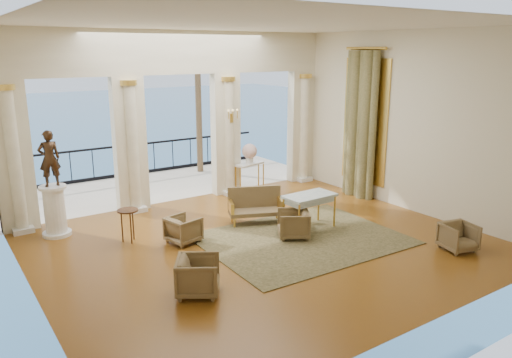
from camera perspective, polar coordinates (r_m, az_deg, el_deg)
floor at (r=10.71m, az=0.79°, el=-7.45°), size 9.00×9.00×0.00m
room_walls at (r=9.11m, az=4.91°, el=7.33°), size 9.00×9.00×9.00m
arcade at (r=13.32m, az=-8.71°, el=8.23°), size 9.00×0.56×4.50m
terrace at (r=15.60m, az=-11.49°, el=-0.84°), size 10.00×3.60×0.10m
balustrade at (r=16.94m, az=-13.67°, el=1.86°), size 9.00×0.06×1.03m
palm_tree at (r=16.63m, az=-6.78°, el=14.73°), size 2.00×2.00×4.50m
curtain at (r=14.01m, az=11.81°, el=6.07°), size 0.33×1.40×4.09m
window_frame at (r=14.14m, az=12.36°, el=6.44°), size 0.04×1.60×3.40m
wall_sconce at (r=13.75m, az=-2.78°, el=7.08°), size 0.30×0.11×0.33m
rug at (r=11.01m, az=5.31°, el=-6.84°), size 4.26×3.36×0.02m
armchair_a at (r=8.59m, az=-6.64°, el=-10.75°), size 0.93×0.94×0.72m
armchair_b at (r=11.10m, az=22.15°, el=-6.03°), size 0.74×0.71×0.64m
armchair_c at (r=11.00m, az=4.30°, el=-5.02°), size 0.87×0.88×0.68m
armchair_d at (r=10.82m, az=-8.29°, el=-5.59°), size 0.71×0.74×0.64m
settee at (r=11.90m, az=-0.07°, el=-3.02°), size 1.39×1.01×0.85m
game_table at (r=11.44m, az=6.15°, el=-2.21°), size 1.21×0.69×0.82m
pedestal at (r=11.89m, az=-21.99°, el=-3.49°), size 0.62×0.62×1.14m
statue at (r=11.60m, az=-22.55°, el=2.19°), size 0.45×0.30×1.23m
console_table at (r=14.38m, az=-0.74°, el=1.25°), size 0.95×0.56×0.85m
urn at (r=14.28m, az=-0.74°, el=3.09°), size 0.43×0.43×0.57m
side_table at (r=10.98m, az=-14.43°, el=-3.93°), size 0.45×0.45×0.72m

